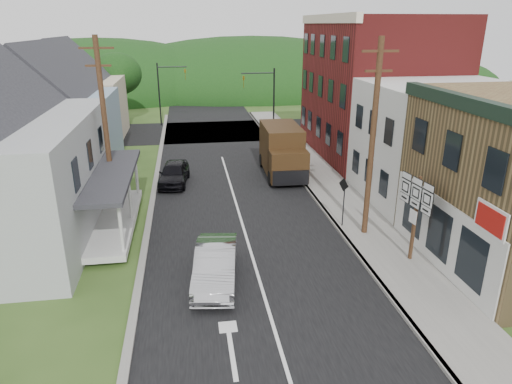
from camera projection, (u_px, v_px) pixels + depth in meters
name	position (u px, v px, depth m)	size (l,w,h in m)	color
ground	(260.00, 283.00, 17.73)	(120.00, 120.00, 0.00)	#2D4719
road	(233.00, 194.00, 27.00)	(9.00, 90.00, 0.02)	black
cross_road	(214.00, 131.00, 42.77)	(60.00, 9.00, 0.02)	black
sidewalk_right	(340.00, 199.00, 25.96)	(2.80, 55.00, 0.15)	slate
curb_right	(317.00, 201.00, 25.77)	(0.20, 55.00, 0.15)	slate
curb_left	(151.00, 210.00, 24.47)	(0.30, 55.00, 0.12)	slate
storefront_white	(440.00, 144.00, 25.17)	(8.00, 7.00, 6.50)	silver
storefront_red	(375.00, 89.00, 33.37)	(8.00, 12.00, 10.00)	maroon
house_blue	(59.00, 115.00, 30.65)	(7.14, 8.16, 7.28)	#7E94AC
house_cream	(79.00, 96.00, 38.93)	(7.14, 8.16, 7.28)	beige
utility_pole_right	(372.00, 139.00, 20.16)	(1.60, 0.26, 9.00)	#472D19
utility_pole_left	(105.00, 127.00, 22.61)	(1.60, 0.26, 9.00)	#472D19
traffic_signal_right	(266.00, 95.00, 38.84)	(2.87, 0.20, 6.00)	black
traffic_signal_left	(166.00, 87.00, 44.10)	(2.87, 0.20, 6.00)	black
tree_left_d	(117.00, 74.00, 44.43)	(4.80, 4.80, 6.94)	#382616
forested_ridge	(202.00, 91.00, 68.73)	(90.00, 30.00, 16.00)	black
silver_sedan	(216.00, 265.00, 17.53)	(1.56, 4.46, 1.47)	#B3B2B7
dark_sedan	(174.00, 173.00, 28.44)	(1.66, 4.13, 1.41)	black
delivery_van	(282.00, 151.00, 29.85)	(2.54, 5.83, 3.23)	#321F0D
route_sign_cluster	(415.00, 207.00, 18.42)	(0.33, 2.08, 3.65)	#472D19
warning_sign	(344.00, 195.00, 21.87)	(0.27, 0.64, 2.46)	black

